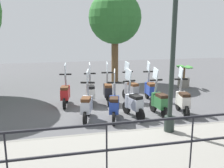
{
  "coord_description": "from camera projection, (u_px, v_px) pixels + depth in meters",
  "views": [
    {
      "loc": [
        -8.03,
        2.38,
        2.73
      ],
      "look_at": [
        0.2,
        0.5,
        0.9
      ],
      "focal_mm": 40.0,
      "sensor_mm": 36.0,
      "label": 1
    }
  ],
  "objects": [
    {
      "name": "scooter_far_0",
      "position": [
        150.0,
        89.0,
        9.67
      ],
      "size": [
        1.23,
        0.44,
        1.54
      ],
      "rotation": [
        0.0,
        0.0,
        -0.08
      ],
      "color": "black",
      "rests_on": "ground_plane"
    },
    {
      "name": "scooter_near_2",
      "position": [
        133.0,
        103.0,
        7.88
      ],
      "size": [
        1.21,
        0.52,
        1.54
      ],
      "rotation": [
        0.0,
        0.0,
        0.26
      ],
      "color": "black",
      "rests_on": "ground_plane"
    },
    {
      "name": "tree_distant",
      "position": [
        115.0,
        18.0,
        12.76
      ],
      "size": [
        2.71,
        2.71,
        4.72
      ],
      "color": "brown",
      "rests_on": "ground_plane"
    },
    {
      "name": "ground_plane",
      "position": [
        127.0,
        110.0,
        8.75
      ],
      "size": [
        28.0,
        28.0,
        0.0
      ],
      "primitive_type": "plane",
      "color": "#4C4C4F"
    },
    {
      "name": "scooter_near_3",
      "position": [
        114.0,
        105.0,
        7.62
      ],
      "size": [
        1.21,
        0.53,
        1.54
      ],
      "rotation": [
        0.0,
        0.0,
        -0.27
      ],
      "color": "black",
      "rests_on": "ground_plane"
    },
    {
      "name": "scooter_near_1",
      "position": [
        159.0,
        101.0,
        8.03
      ],
      "size": [
        1.23,
        0.44,
        1.54
      ],
      "rotation": [
        0.0,
        0.0,
        0.07
      ],
      "color": "black",
      "rests_on": "ground_plane"
    },
    {
      "name": "scooter_near_0",
      "position": [
        183.0,
        100.0,
        8.17
      ],
      "size": [
        1.23,
        0.47,
        1.54
      ],
      "rotation": [
        0.0,
        0.0,
        -0.17
      ],
      "color": "black",
      "rests_on": "ground_plane"
    },
    {
      "name": "scooter_far_1",
      "position": [
        131.0,
        89.0,
        9.65
      ],
      "size": [
        1.21,
        0.52,
        1.54
      ],
      "rotation": [
        0.0,
        0.0,
        0.25
      ],
      "color": "black",
      "rests_on": "ground_plane"
    },
    {
      "name": "promenade_walkway",
      "position": [
        166.0,
        148.0,
        5.73
      ],
      "size": [
        2.2,
        20.0,
        0.15
      ],
      "color": "gray",
      "rests_on": "ground_plane"
    },
    {
      "name": "potted_palm",
      "position": [
        184.0,
        78.0,
        12.09
      ],
      "size": [
        1.06,
        0.66,
        1.05
      ],
      "color": "slate",
      "rests_on": "ground_plane"
    },
    {
      "name": "scooter_far_2",
      "position": [
        108.0,
        91.0,
        9.44
      ],
      "size": [
        1.23,
        0.44,
        1.54
      ],
      "rotation": [
        0.0,
        0.0,
        -0.13
      ],
      "color": "black",
      "rests_on": "ground_plane"
    },
    {
      "name": "scooter_far_3",
      "position": [
        91.0,
        92.0,
        9.24
      ],
      "size": [
        1.23,
        0.44,
        1.54
      ],
      "rotation": [
        0.0,
        0.0,
        -0.08
      ],
      "color": "black",
      "rests_on": "ground_plane"
    },
    {
      "name": "scooter_far_4",
      "position": [
        65.0,
        93.0,
        9.07
      ],
      "size": [
        1.23,
        0.46,
        1.54
      ],
      "rotation": [
        0.0,
        0.0,
        -0.15
      ],
      "color": "black",
      "rests_on": "ground_plane"
    },
    {
      "name": "lamp_post_near",
      "position": [
        172.0,
        61.0,
        6.14
      ],
      "size": [
        0.26,
        0.9,
        4.17
      ],
      "color": "#232D28",
      "rests_on": "promenade_walkway"
    },
    {
      "name": "fence_railing",
      "position": [
        192.0,
        132.0,
        4.56
      ],
      "size": [
        0.04,
        16.03,
        1.07
      ],
      "color": "black",
      "rests_on": "promenade_walkway"
    },
    {
      "name": "scooter_near_4",
      "position": [
        87.0,
        105.0,
        7.62
      ],
      "size": [
        1.21,
        0.53,
        1.54
      ],
      "rotation": [
        0.0,
        0.0,
        -0.27
      ],
      "color": "black",
      "rests_on": "ground_plane"
    }
  ]
}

